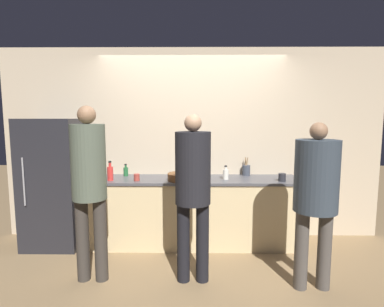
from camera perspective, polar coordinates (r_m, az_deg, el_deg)
name	(u,v)px	position (r m, az deg, el deg)	size (l,w,h in m)	color
ground_plane	(192,255)	(3.86, -0.02, -18.74)	(14.00, 14.00, 0.00)	#8C704C
wall_back	(192,144)	(4.16, 0.07, 1.78)	(5.20, 0.06, 2.60)	#C6B293
counter	(192,211)	(4.03, 0.03, -10.87)	(2.79, 0.64, 0.88)	beige
refrigerator	(55,183)	(4.30, -24.68, -5.06)	(0.70, 0.67, 1.65)	#232328
person_left	(89,179)	(3.15, -18.99, -4.63)	(0.34, 0.34, 1.78)	#38332D
person_center	(193,184)	(2.98, 0.18, -5.76)	(0.35, 0.35, 1.70)	black
person_right	(316,189)	(3.08, 22.52, -6.19)	(0.41, 0.41, 1.62)	#4C4742
fruit_bowl	(182,177)	(3.77, -1.87, -4.45)	(0.37, 0.37, 0.13)	brown
utensil_crock	(246,170)	(4.16, 10.28, -3.11)	(0.11, 0.11, 0.25)	#3D424C
bottle_green	(126,171)	(4.16, -12.50, -3.32)	(0.06, 0.06, 0.16)	#236033
bottle_clear	(226,174)	(3.86, 6.44, -3.89)	(0.07, 0.07, 0.18)	silver
bottle_red	(110,173)	(3.89, -15.32, -3.58)	(0.07, 0.07, 0.25)	red
cup_black	(282,177)	(3.88, 16.78, -4.38)	(0.09, 0.09, 0.10)	#28282D
cup_red	(137,177)	(3.81, -10.49, -4.49)	(0.07, 0.07, 0.09)	#A33D33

